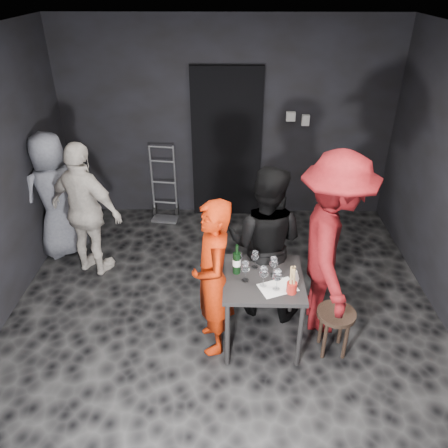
{
  "coord_description": "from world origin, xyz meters",
  "views": [
    {
      "loc": [
        0.06,
        -3.27,
        3.15
      ],
      "look_at": [
        0.0,
        0.25,
        1.08
      ],
      "focal_mm": 35.0,
      "sensor_mm": 36.0,
      "label": 1
    }
  ],
  "objects_px": {
    "hand_truck": "(165,205)",
    "tasting_table": "(263,286)",
    "server_red": "(213,277)",
    "bystander_grey": "(55,193)",
    "wine_bottle": "(237,262)",
    "breadstick_cup": "(292,280)",
    "man_maroon": "(335,227)",
    "stool": "(335,320)",
    "bystander_cream": "(86,207)",
    "woman_black": "(265,237)"
  },
  "relations": [
    {
      "from": "hand_truck",
      "to": "tasting_table",
      "type": "relative_size",
      "value": 1.45
    },
    {
      "from": "server_red",
      "to": "bystander_grey",
      "type": "distance_m",
      "value": 2.5
    },
    {
      "from": "wine_bottle",
      "to": "breadstick_cup",
      "type": "height_order",
      "value": "wine_bottle"
    },
    {
      "from": "man_maroon",
      "to": "bystander_grey",
      "type": "distance_m",
      "value": 3.31
    },
    {
      "from": "tasting_table",
      "to": "breadstick_cup",
      "type": "relative_size",
      "value": 2.67
    },
    {
      "from": "tasting_table",
      "to": "breadstick_cup",
      "type": "xyz_separation_m",
      "value": [
        0.23,
        -0.21,
        0.23
      ]
    },
    {
      "from": "wine_bottle",
      "to": "man_maroon",
      "type": "bearing_deg",
      "value": 11.83
    },
    {
      "from": "stool",
      "to": "bystander_cream",
      "type": "height_order",
      "value": "bystander_cream"
    },
    {
      "from": "breadstick_cup",
      "to": "woman_black",
      "type": "bearing_deg",
      "value": 105.37
    },
    {
      "from": "stool",
      "to": "bystander_cream",
      "type": "bearing_deg",
      "value": 154.18
    },
    {
      "from": "man_maroon",
      "to": "bystander_cream",
      "type": "distance_m",
      "value": 2.71
    },
    {
      "from": "bystander_grey",
      "to": "woman_black",
      "type": "bearing_deg",
      "value": 116.87
    },
    {
      "from": "server_red",
      "to": "wine_bottle",
      "type": "height_order",
      "value": "server_red"
    },
    {
      "from": "man_maroon",
      "to": "server_red",
      "type": "bearing_deg",
      "value": 110.87
    },
    {
      "from": "wine_bottle",
      "to": "bystander_cream",
      "type": "bearing_deg",
      "value": 148.06
    },
    {
      "from": "hand_truck",
      "to": "man_maroon",
      "type": "bearing_deg",
      "value": -41.15
    },
    {
      "from": "tasting_table",
      "to": "woman_black",
      "type": "bearing_deg",
      "value": 85.19
    },
    {
      "from": "bystander_grey",
      "to": "wine_bottle",
      "type": "height_order",
      "value": "bystander_grey"
    },
    {
      "from": "woman_black",
      "to": "bystander_grey",
      "type": "height_order",
      "value": "woman_black"
    },
    {
      "from": "tasting_table",
      "to": "wine_bottle",
      "type": "relative_size",
      "value": 2.52
    },
    {
      "from": "hand_truck",
      "to": "breadstick_cup",
      "type": "height_order",
      "value": "hand_truck"
    },
    {
      "from": "server_red",
      "to": "woman_black",
      "type": "height_order",
      "value": "woman_black"
    },
    {
      "from": "tasting_table",
      "to": "bystander_cream",
      "type": "distance_m",
      "value": 2.23
    },
    {
      "from": "server_red",
      "to": "man_maroon",
      "type": "height_order",
      "value": "man_maroon"
    },
    {
      "from": "stool",
      "to": "woman_black",
      "type": "relative_size",
      "value": 0.27
    },
    {
      "from": "server_red",
      "to": "breadstick_cup",
      "type": "bearing_deg",
      "value": 66.43
    },
    {
      "from": "tasting_table",
      "to": "stool",
      "type": "xyz_separation_m",
      "value": [
        0.67,
        -0.14,
        -0.27
      ]
    },
    {
      "from": "hand_truck",
      "to": "bystander_grey",
      "type": "bearing_deg",
      "value": -134.64
    },
    {
      "from": "server_red",
      "to": "man_maroon",
      "type": "distance_m",
      "value": 1.19
    },
    {
      "from": "server_red",
      "to": "man_maroon",
      "type": "bearing_deg",
      "value": 94.47
    },
    {
      "from": "stool",
      "to": "bystander_cream",
      "type": "xyz_separation_m",
      "value": [
        -2.58,
        1.25,
        0.48
      ]
    },
    {
      "from": "hand_truck",
      "to": "tasting_table",
      "type": "bearing_deg",
      "value": -55.01
    },
    {
      "from": "bystander_grey",
      "to": "hand_truck",
      "type": "bearing_deg",
      "value": 177.53
    },
    {
      "from": "woman_black",
      "to": "man_maroon",
      "type": "distance_m",
      "value": 0.69
    },
    {
      "from": "breadstick_cup",
      "to": "hand_truck",
      "type": "bearing_deg",
      "value": 119.47
    },
    {
      "from": "tasting_table",
      "to": "stool",
      "type": "height_order",
      "value": "tasting_table"
    },
    {
      "from": "woman_black",
      "to": "wine_bottle",
      "type": "xyz_separation_m",
      "value": [
        -0.28,
        -0.41,
        -0.01
      ]
    },
    {
      "from": "tasting_table",
      "to": "server_red",
      "type": "bearing_deg",
      "value": -172.47
    },
    {
      "from": "stool",
      "to": "bystander_grey",
      "type": "distance_m",
      "value": 3.51
    },
    {
      "from": "woman_black",
      "to": "server_red",
      "type": "bearing_deg",
      "value": 64.54
    },
    {
      "from": "wine_bottle",
      "to": "server_red",
      "type": "bearing_deg",
      "value": -148.76
    },
    {
      "from": "hand_truck",
      "to": "breadstick_cup",
      "type": "distance_m",
      "value": 3.07
    },
    {
      "from": "server_red",
      "to": "man_maroon",
      "type": "xyz_separation_m",
      "value": [
        1.09,
        0.31,
        0.34
      ]
    },
    {
      "from": "bystander_cream",
      "to": "bystander_grey",
      "type": "bearing_deg",
      "value": -14.46
    },
    {
      "from": "server_red",
      "to": "bystander_cream",
      "type": "bearing_deg",
      "value": -140.19
    },
    {
      "from": "tasting_table",
      "to": "bystander_grey",
      "type": "xyz_separation_m",
      "value": [
        -2.4,
        1.5,
        0.17
      ]
    },
    {
      "from": "man_maroon",
      "to": "bystander_grey",
      "type": "bearing_deg",
      "value": 72.56
    },
    {
      "from": "bystander_grey",
      "to": "breadstick_cup",
      "type": "bearing_deg",
      "value": 106.7
    },
    {
      "from": "man_maroon",
      "to": "bystander_cream",
      "type": "relative_size",
      "value": 1.33
    },
    {
      "from": "hand_truck",
      "to": "man_maroon",
      "type": "distance_m",
      "value": 3.01
    }
  ]
}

